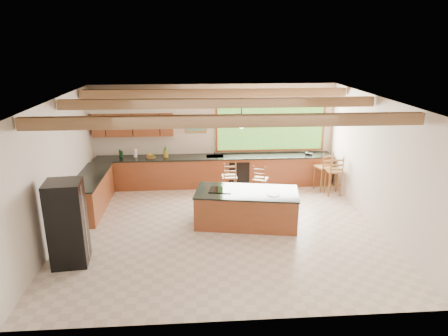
{
  "coord_description": "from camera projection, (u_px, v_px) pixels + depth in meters",
  "views": [
    {
      "loc": [
        -0.55,
        -8.46,
        4.21
      ],
      "look_at": [
        0.12,
        0.8,
        1.23
      ],
      "focal_mm": 32.0,
      "sensor_mm": 36.0,
      "label": 1
    }
  ],
  "objects": [
    {
      "name": "bar_stool_a",
      "position": [
        229.0,
        178.0,
        10.8
      ],
      "size": [
        0.4,
        0.4,
        1.1
      ],
      "rotation": [
        0.0,
        0.0,
        0.01
      ],
      "color": "brown",
      "rests_on": "ground"
    },
    {
      "name": "room_shell",
      "position": [
        212.0,
        130.0,
        9.29
      ],
      "size": [
        7.27,
        6.54,
        3.02
      ],
      "color": "beige",
      "rests_on": "ground"
    },
    {
      "name": "island",
      "position": [
        246.0,
        208.0,
        9.46
      ],
      "size": [
        2.55,
        1.52,
        0.85
      ],
      "rotation": [
        0.0,
        0.0,
        -0.17
      ],
      "color": "brown",
      "rests_on": "ground"
    },
    {
      "name": "ground",
      "position": [
        221.0,
        228.0,
        9.36
      ],
      "size": [
        7.2,
        7.2,
        0.0
      ],
      "primitive_type": "plane",
      "color": "beige",
      "rests_on": "ground"
    },
    {
      "name": "bar_stool_d",
      "position": [
        335.0,
        172.0,
        11.13
      ],
      "size": [
        0.43,
        0.43,
        1.19
      ],
      "rotation": [
        0.0,
        0.0,
        0.02
      ],
      "color": "brown",
      "rests_on": "ground"
    },
    {
      "name": "bar_stool_b",
      "position": [
        261.0,
        180.0,
        10.72
      ],
      "size": [
        0.49,
        0.49,
        1.05
      ],
      "rotation": [
        0.0,
        0.0,
        -0.4
      ],
      "color": "brown",
      "rests_on": "ground"
    },
    {
      "name": "refrigerator",
      "position": [
        67.0,
        223.0,
        7.66
      ],
      "size": [
        0.73,
        0.71,
        1.7
      ],
      "rotation": [
        0.0,
        0.0,
        0.1
      ],
      "color": "black",
      "rests_on": "ground"
    },
    {
      "name": "bar_stool_c",
      "position": [
        324.0,
        168.0,
        11.49
      ],
      "size": [
        0.54,
        0.54,
        1.18
      ],
      "rotation": [
        0.0,
        0.0,
        0.35
      ],
      "color": "brown",
      "rests_on": "ground"
    },
    {
      "name": "counter_run",
      "position": [
        187.0,
        176.0,
        11.55
      ],
      "size": [
        7.12,
        3.1,
        1.28
      ],
      "color": "brown",
      "rests_on": "ground"
    }
  ]
}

